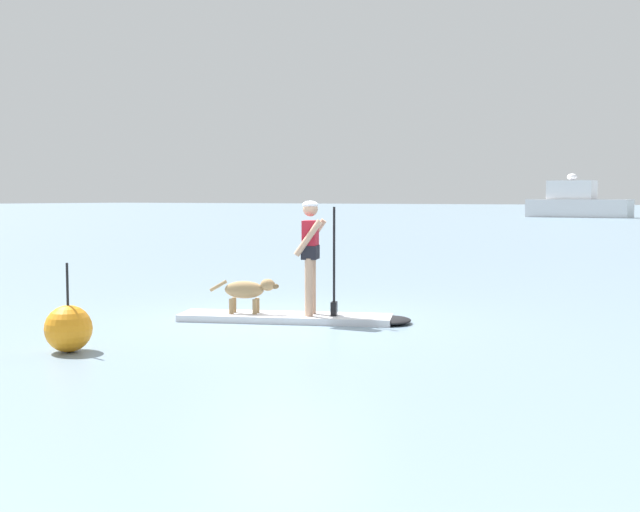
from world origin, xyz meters
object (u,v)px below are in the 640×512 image
Objects in this scene: marker_buoy at (68,329)px; paddleboard at (301,318)px; dog at (248,290)px; person_paddler at (311,249)px; moored_boat_outer at (577,203)px.

paddleboard is at bearing 71.79° from marker_buoy.
dog is at bearing -158.42° from paddleboard.
paddleboard is 3.40× the size of dog.
paddleboard is 3.25× the size of marker_buoy.
paddleboard is at bearing 21.58° from dog.
person_paddler reaches higher than dog.
person_paddler is (0.15, 0.06, 1.02)m from paddleboard.
paddleboard is 0.89m from dog.
marker_buoy reaches higher than dog.
moored_boat_outer is at bearing 98.93° from dog.
person_paddler is 1.58× the size of marker_buoy.
person_paddler is 0.18× the size of moored_boat_outer.
paddleboard is at bearing -80.40° from moored_boat_outer.
dog is 3.11m from marker_buoy.
marker_buoy is (9.98, -68.95, -1.01)m from moored_boat_outer.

